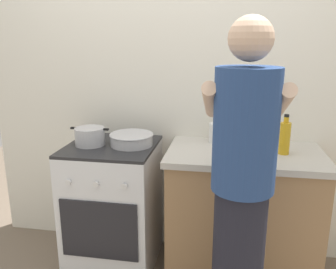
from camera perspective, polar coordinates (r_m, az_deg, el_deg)
back_wall at (r=2.57m, az=4.77°, el=7.43°), size 3.20×0.10×2.50m
countertop at (r=2.47m, az=11.92°, el=-12.70°), size 1.00×0.60×0.90m
stove_range at (r=2.58m, az=-8.85°, el=-11.30°), size 0.60×0.62×0.90m
pot at (r=2.43m, az=-12.62°, el=-0.30°), size 0.27×0.20×0.12m
mixing_bowl at (r=2.38m, az=-5.98°, el=-0.70°), size 0.30×0.30×0.08m
utensil_crock at (r=2.44m, az=7.85°, el=0.70°), size 0.10×0.10×0.33m
oil_bottle at (r=2.29m, az=18.53°, el=-0.46°), size 0.07×0.07×0.25m
person at (r=1.76m, az=11.91°, el=-9.80°), size 0.41×0.50×1.70m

